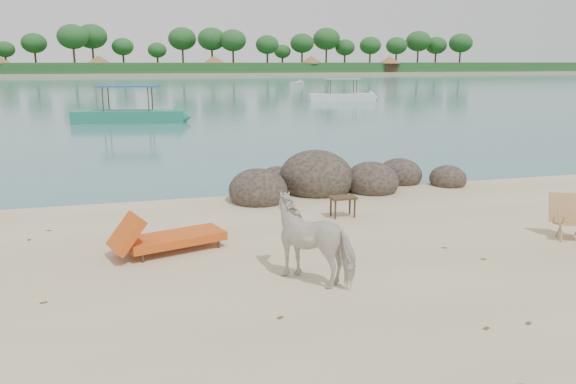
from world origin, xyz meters
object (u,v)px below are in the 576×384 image
boulders (331,181)px  lounge_chair (175,234)px  deck_chair (571,219)px  side_table (343,208)px  cow (315,240)px  boat_near (128,92)px

boulders → lounge_chair: size_ratio=3.06×
deck_chair → lounge_chair: bearing=-166.1°
side_table → lounge_chair: size_ratio=0.26×
boulders → cow: 6.21m
boulders → deck_chair: 5.93m
boulders → lounge_chair: 5.76m
cow → boat_near: boat_near is taller
cow → boulders: bearing=-154.0°
cow → deck_chair: cow is taller
lounge_chair → boat_near: (-0.88, 23.45, 1.35)m
boat_near → lounge_chair: bearing=-77.1°
deck_chair → boat_near: (-8.16, 24.74, 1.26)m
side_table → lounge_chair: lounge_chair is taller
lounge_chair → deck_chair: (7.28, -1.29, 0.09)m
boulders → side_table: bearing=-104.1°
boat_near → side_table: bearing=-67.6°
cow → lounge_chair: (-2.00, 1.92, -0.32)m
cow → lounge_chair: cow is taller
lounge_chair → boulders: bearing=24.6°
side_table → lounge_chair: bearing=-161.9°
cow → deck_chair: (5.29, 0.63, -0.23)m
boulders → lounge_chair: boulders is taller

